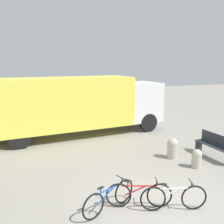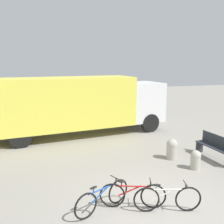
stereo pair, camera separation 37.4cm
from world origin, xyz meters
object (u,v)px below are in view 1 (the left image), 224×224
(bollard_near_bench, at_px, (197,158))
(bollard_far_bench, at_px, (173,148))
(delivery_truck, at_px, (75,103))
(park_bench, at_px, (216,145))
(bicycle_near, at_px, (109,198))
(bicycle_far, at_px, (173,197))
(bicycle_middle, at_px, (139,194))

(bollard_near_bench, relative_size, bollard_far_bench, 0.85)
(delivery_truck, height_order, park_bench, delivery_truck)
(delivery_truck, distance_m, bicycle_near, 7.13)
(bollard_near_bench, height_order, bollard_far_bench, bollard_far_bench)
(bicycle_far, bearing_deg, bollard_far_bench, 73.50)
(bollard_near_bench, distance_m, bollard_far_bench, 1.13)
(bollard_near_bench, bearing_deg, park_bench, 22.89)
(bicycle_near, height_order, bollard_far_bench, bollard_far_bench)
(bicycle_middle, xyz_separation_m, bollard_near_bench, (3.04, 1.62, 0.01))
(delivery_truck, xyz_separation_m, bicycle_far, (1.08, -7.51, -1.34))
(bicycle_far, bearing_deg, bollard_near_bench, 57.41)
(delivery_truck, height_order, bicycle_middle, delivery_truck)
(bicycle_middle, xyz_separation_m, bollard_far_bench, (2.72, 2.70, 0.07))
(delivery_truck, xyz_separation_m, bollard_far_bench, (3.03, -4.39, -1.26))
(park_bench, relative_size, bollard_near_bench, 2.63)
(park_bench, bearing_deg, bollard_far_bench, 68.36)
(delivery_truck, bearing_deg, park_bench, -52.57)
(delivery_truck, height_order, bollard_near_bench, delivery_truck)
(park_bench, height_order, bicycle_far, park_bench)
(bicycle_middle, distance_m, bollard_far_bench, 3.84)
(bollard_far_bench, bearing_deg, bicycle_far, -121.99)
(delivery_truck, bearing_deg, bicycle_middle, -93.44)
(delivery_truck, relative_size, park_bench, 5.27)
(park_bench, distance_m, bollard_near_bench, 1.43)
(bollard_near_bench, bearing_deg, delivery_truck, 121.43)
(delivery_truck, xyz_separation_m, bollard_near_bench, (3.35, -5.48, -1.33))
(bicycle_middle, bearing_deg, bicycle_far, -9.10)
(bollard_far_bench, bearing_deg, bollard_near_bench, -73.76)
(bicycle_near, bearing_deg, bollard_far_bench, 12.12)
(bollard_near_bench, xyz_separation_m, bollard_far_bench, (-0.32, 1.09, 0.06))
(bicycle_near, relative_size, bicycle_far, 0.95)
(delivery_truck, relative_size, bicycle_near, 5.99)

